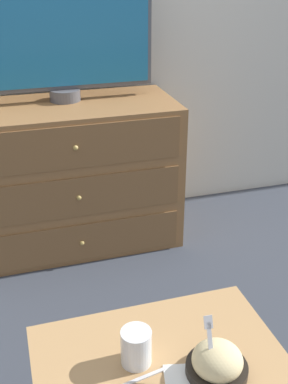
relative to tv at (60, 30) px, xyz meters
The scene contains 7 objects.
ground_plane 1.14m from the tv, 120.94° to the left, with size 12.00×12.00×0.00m, color #383D47.
dresser 0.73m from the tv, 99.07° to the right, with size 1.10×0.53×0.77m.
tv is the anchor object (origin of this frame).
coffee_table 1.65m from the tv, 88.65° to the right, with size 0.72×0.51×0.40m.
takeout_bowl 1.68m from the tv, 83.88° to the right, with size 0.17×0.17×0.18m.
drink_cup 1.58m from the tv, 91.41° to the right, with size 0.09×0.09×0.11m.
knife 1.66m from the tv, 92.47° to the right, with size 0.20×0.05×0.01m.
Camera 1 is at (-0.18, -2.60, 1.44)m, focal length 45.00 mm.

